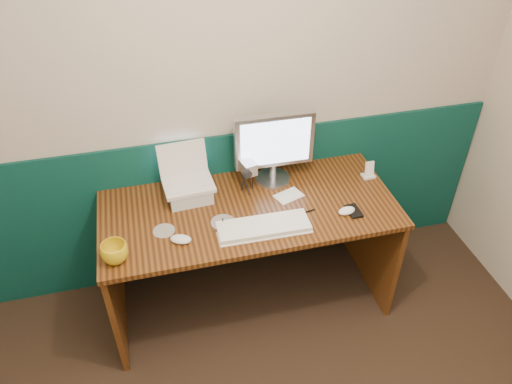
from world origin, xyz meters
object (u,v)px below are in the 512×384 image
object	(u,v)px
laptop	(187,169)
monitor	(274,148)
mug	(115,253)
keyboard	(264,227)
desk	(250,257)
camcorder	(248,175)

from	to	relation	value
laptop	monitor	world-z (taller)	monitor
mug	keyboard	bearing A→B (deg)	3.26
laptop	mug	size ratio (longest dim) A/B	2.06
monitor	mug	size ratio (longest dim) A/B	3.39
desk	monitor	bearing A→B (deg)	48.05
mug	camcorder	world-z (taller)	camcorder
desk	laptop	xyz separation A→B (m)	(-0.30, 0.16, 0.57)
desk	camcorder	world-z (taller)	camcorder
desk	camcorder	bearing A→B (deg)	79.81
mug	camcorder	size ratio (longest dim) A/B	0.59
desk	monitor	world-z (taller)	monitor
desk	monitor	distance (m)	0.66
keyboard	laptop	bearing A→B (deg)	134.42
laptop	keyboard	world-z (taller)	laptop
monitor	camcorder	size ratio (longest dim) A/B	2.00
laptop	camcorder	size ratio (longest dim) A/B	1.21
desk	keyboard	size ratio (longest dim) A/B	3.39
desk	keyboard	bearing A→B (deg)	-80.64
monitor	camcorder	bearing A→B (deg)	-156.22
desk	mug	xyz separation A→B (m)	(-0.71, -0.23, 0.43)
monitor	mug	bearing A→B (deg)	-152.75
desk	laptop	size ratio (longest dim) A/B	5.99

